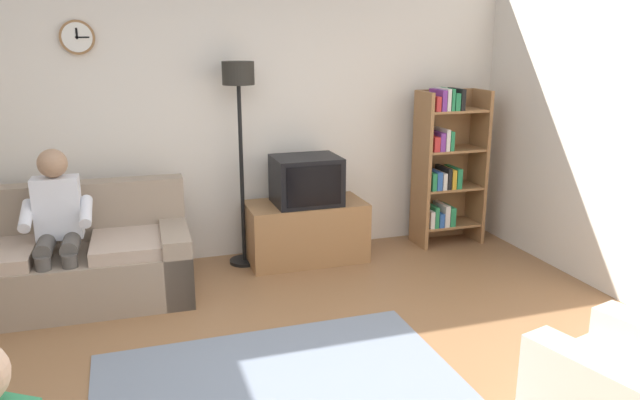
# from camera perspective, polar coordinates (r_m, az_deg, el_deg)

# --- Properties ---
(back_wall_assembly) EXTENTS (6.20, 0.17, 2.70)m
(back_wall_assembly) POSITION_cam_1_polar(r_m,az_deg,el_deg) (5.73, -9.16, 7.88)
(back_wall_assembly) COLOR silver
(back_wall_assembly) RESTS_ON ground_plane
(couch) EXTENTS (1.92, 0.93, 0.90)m
(couch) POSITION_cam_1_polar(r_m,az_deg,el_deg) (5.23, -22.71, -5.55)
(couch) COLOR gray
(couch) RESTS_ON ground_plane
(tv_stand) EXTENTS (1.10, 0.56, 0.56)m
(tv_stand) POSITION_cam_1_polar(r_m,az_deg,el_deg) (5.72, -1.34, -2.96)
(tv_stand) COLOR olive
(tv_stand) RESTS_ON ground_plane
(tv) EXTENTS (0.60, 0.49, 0.44)m
(tv) POSITION_cam_1_polar(r_m,az_deg,el_deg) (5.56, -1.30, 1.88)
(tv) COLOR black
(tv) RESTS_ON tv_stand
(bookshelf) EXTENTS (0.68, 0.36, 1.58)m
(bookshelf) POSITION_cam_1_polar(r_m,az_deg,el_deg) (6.21, 11.69, 3.26)
(bookshelf) COLOR olive
(bookshelf) RESTS_ON ground_plane
(floor_lamp) EXTENTS (0.28, 0.28, 1.85)m
(floor_lamp) POSITION_cam_1_polar(r_m,az_deg,el_deg) (5.43, -7.60, 8.60)
(floor_lamp) COLOR black
(floor_lamp) RESTS_ON ground_plane
(area_rug) EXTENTS (2.20, 1.70, 0.01)m
(area_rug) POSITION_cam_1_polar(r_m,az_deg,el_deg) (3.76, -3.37, -17.99)
(area_rug) COLOR slate
(area_rug) RESTS_ON ground_plane
(person_on_couch) EXTENTS (0.52, 0.54, 1.24)m
(person_on_couch) POSITION_cam_1_polar(r_m,az_deg,el_deg) (5.01, -23.50, -1.87)
(person_on_couch) COLOR silver
(person_on_couch) RESTS_ON ground_plane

